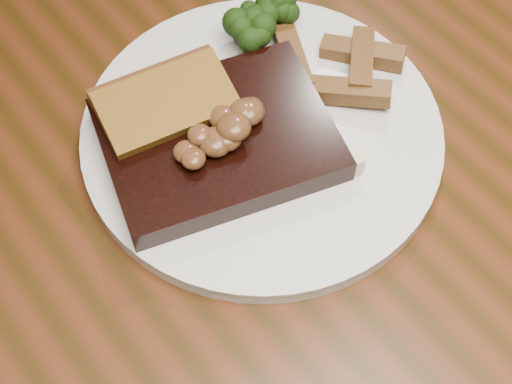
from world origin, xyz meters
TOP-DOWN VIEW (x-y plane):
  - dining_table at (0.00, 0.00)m, footprint 1.60×0.90m
  - plate at (0.05, 0.06)m, footprint 0.38×0.38m
  - steak at (0.01, 0.07)m, footprint 0.22×0.19m
  - steak_bone at (0.01, 0.01)m, footprint 0.16×0.06m
  - mushroom_pile at (0.01, 0.07)m, footprint 0.08×0.08m
  - garlic_bread at (-0.01, 0.11)m, footprint 0.12×0.08m
  - potato_wedges at (0.14, 0.06)m, footprint 0.10×0.10m
  - broccoli_cluster at (0.12, 0.16)m, footprint 0.07×0.07m

SIDE VIEW (x-z plane):
  - dining_table at x=0.00m, z-range 0.28..1.03m
  - plate at x=0.05m, z-range 0.75..0.76m
  - steak_bone at x=0.01m, z-range 0.76..0.78m
  - garlic_bread at x=-0.01m, z-range 0.76..0.79m
  - potato_wedges at x=0.14m, z-range 0.76..0.79m
  - steak at x=0.01m, z-range 0.76..0.79m
  - broccoli_cluster at x=0.12m, z-range 0.76..0.80m
  - mushroom_pile at x=0.01m, z-range 0.79..0.82m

